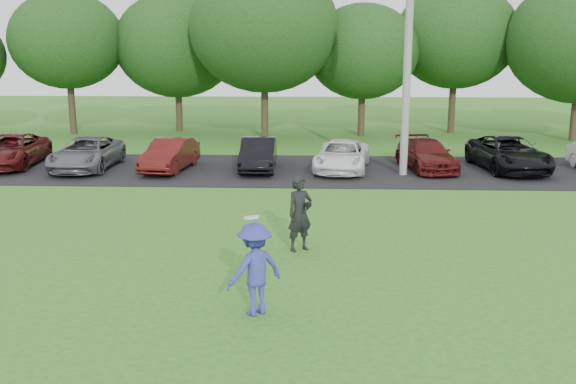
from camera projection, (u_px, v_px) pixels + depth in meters
The scene contains 7 objects.
ground at pixel (279, 303), 11.77m from camera, with size 100.00×100.00×0.00m, color #2F6A1E.
parking_lot at pixel (299, 170), 24.43m from camera, with size 32.00×6.50×0.03m, color black.
utility_pole at pixel (408, 46), 22.45m from camera, with size 0.28×0.28×9.22m, color gray.
frisbee_player at pixel (255, 269), 11.13m from camera, with size 1.23×1.13×1.83m.
camera_bystander at pixel (300, 214), 14.63m from camera, with size 0.76×0.71×1.75m.
parked_cars at pixel (289, 154), 24.33m from camera, with size 30.83×5.02×1.26m.
tree_row at pixel (334, 41), 32.79m from camera, with size 42.39×9.85×8.64m.
Camera 1 is at (0.65, -11.01, 4.59)m, focal length 40.00 mm.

